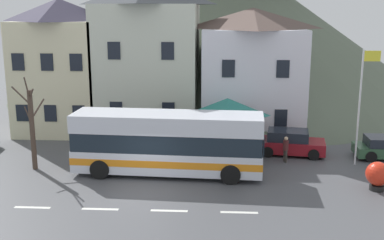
{
  "coord_description": "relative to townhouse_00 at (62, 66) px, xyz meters",
  "views": [
    {
      "loc": [
        3.59,
        -20.7,
        8.41
      ],
      "look_at": [
        2.03,
        5.9,
        2.22
      ],
      "focal_mm": 44.48,
      "sensor_mm": 36.0,
      "label": 1
    }
  ],
  "objects": [
    {
      "name": "ground_plane",
      "position": [
        7.4,
        -11.85,
        -4.62
      ],
      "size": [
        40.0,
        60.0,
        0.07
      ],
      "color": "#4E4F53"
    },
    {
      "name": "townhouse_00",
      "position": [
        0.0,
        0.0,
        0.0
      ],
      "size": [
        5.64,
        5.76,
        9.18
      ],
      "color": "beige",
      "rests_on": "ground_plane"
    },
    {
      "name": "townhouse_01",
      "position": [
        6.04,
        0.53,
        0.6
      ],
      "size": [
        6.78,
        6.83,
        10.38
      ],
      "color": "beige",
      "rests_on": "ground_plane"
    },
    {
      "name": "townhouse_02",
      "position": [
        13.22,
        0.59,
        -0.3
      ],
      "size": [
        6.74,
        6.93,
        8.57
      ],
      "color": "white",
      "rests_on": "ground_plane"
    },
    {
      "name": "hilltop_castle",
      "position": [
        10.89,
        16.44,
        3.22
      ],
      "size": [
        41.58,
        41.58,
        24.22
      ],
      "color": "#5B6653",
      "rests_on": "ground_plane"
    },
    {
      "name": "transit_bus",
      "position": [
        8.35,
        -8.95,
        -2.95
      ],
      "size": [
        9.92,
        3.02,
        3.24
      ],
      "rotation": [
        0.0,
        0.0,
        -0.06
      ],
      "color": "silver",
      "rests_on": "ground_plane"
    },
    {
      "name": "bus_shelter",
      "position": [
        11.47,
        -5.38,
        -1.7
      ],
      "size": [
        3.6,
        3.6,
        3.42
      ],
      "color": "#473D33",
      "rests_on": "ground_plane"
    },
    {
      "name": "parked_car_01",
      "position": [
        15.22,
        -5.04,
        -3.88
      ],
      "size": [
        4.17,
        2.45,
        1.46
      ],
      "rotation": [
        0.0,
        0.0,
        -0.15
      ],
      "color": "maroon",
      "rests_on": "ground_plane"
    },
    {
      "name": "pedestrian_00",
      "position": [
        14.76,
        -6.6,
        -3.76
      ],
      "size": [
        0.31,
        0.33,
        1.49
      ],
      "color": "#38332D",
      "rests_on": "ground_plane"
    },
    {
      "name": "pedestrian_01",
      "position": [
        11.87,
        -6.55,
        -3.73
      ],
      "size": [
        0.34,
        0.32,
        1.58
      ],
      "color": "black",
      "rests_on": "ground_plane"
    },
    {
      "name": "public_bench",
      "position": [
        10.33,
        -3.75,
        -4.12
      ],
      "size": [
        1.53,
        0.48,
        0.87
      ],
      "color": "#473828",
      "rests_on": "ground_plane"
    },
    {
      "name": "flagpole",
      "position": [
        18.64,
        -6.89,
        -0.85
      ],
      "size": [
        0.95,
        0.1,
        6.39
      ],
      "color": "silver",
      "rests_on": "ground_plane"
    },
    {
      "name": "harbour_buoy",
      "position": [
        18.56,
        -10.68,
        -3.82
      ],
      "size": [
        1.14,
        1.14,
        1.39
      ],
      "color": "black",
      "rests_on": "ground_plane"
    },
    {
      "name": "bare_tree_00",
      "position": [
        1.06,
        -8.58,
        -2.22
      ],
      "size": [
        1.61,
        2.0,
        5.13
      ],
      "color": "#47382D",
      "rests_on": "ground_plane"
    }
  ]
}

